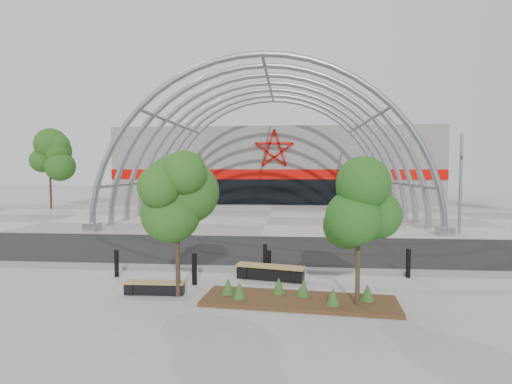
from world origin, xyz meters
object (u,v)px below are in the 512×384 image
object	(u,v)px
bench_1	(270,273)
signal_pole	(461,182)
bench_0	(155,288)
bollard_2	(269,262)
street_tree_1	(359,211)
street_tree_0	(177,191)

from	to	relation	value
bench_1	signal_pole	bearing A→B (deg)	44.29
bench_0	bollard_2	distance (m)	4.07
signal_pole	street_tree_1	distance (m)	14.48
bench_1	bollard_2	xyz separation A→B (m)	(-0.07, 0.63, 0.19)
street_tree_1	bench_0	xyz separation A→B (m)	(-5.73, 0.71, -2.39)
bench_1	bench_0	bearing A→B (deg)	-151.24
street_tree_0	bench_1	distance (m)	4.28
signal_pole	street_tree_1	xyz separation A→B (m)	(-7.61, -12.32, -0.36)
signal_pole	bench_0	size ratio (longest dim) A/B	3.15
street_tree_0	bollard_2	size ratio (longest dim) A/B	4.97
signal_pole	bench_0	world-z (taller)	signal_pole
bench_0	bench_1	bearing A→B (deg)	28.76
street_tree_0	street_tree_1	world-z (taller)	street_tree_0
signal_pole	bollard_2	distance (m)	13.86
street_tree_0	street_tree_1	distance (m)	5.04
signal_pole	bench_1	size ratio (longest dim) A/B	2.40
street_tree_1	bench_1	xyz separation A→B (m)	(-2.42, 2.53, -2.34)
street_tree_1	bollard_2	size ratio (longest dim) A/B	4.21
street_tree_0	bench_0	size ratio (longest dim) A/B	2.37
street_tree_0	bollard_2	xyz separation A→B (m)	(2.50, 2.58, -2.62)
signal_pole	street_tree_0	xyz separation A→B (m)	(-12.60, -11.74, 0.10)
bollard_2	bench_1	bearing A→B (deg)	-83.76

